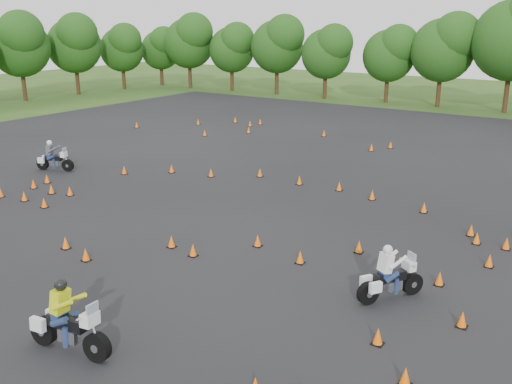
% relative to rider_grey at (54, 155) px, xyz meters
% --- Properties ---
extents(ground, '(140.00, 140.00, 0.00)m').
position_rel_rider_grey_xyz_m(ground, '(13.95, -4.41, -0.87)').
color(ground, '#2D5119').
rests_on(ground, ground).
extents(asphalt_pad, '(62.00, 62.00, 0.00)m').
position_rel_rider_grey_xyz_m(asphalt_pad, '(13.95, 1.59, -0.87)').
color(asphalt_pad, black).
rests_on(asphalt_pad, ground).
extents(treeline, '(87.21, 32.38, 11.12)m').
position_rel_rider_grey_xyz_m(treeline, '(15.97, 30.48, 3.79)').
color(treeline, '#1E4614').
rests_on(treeline, ground).
extents(traffic_cones, '(36.74, 33.10, 0.45)m').
position_rel_rider_grey_xyz_m(traffic_cones, '(13.90, 1.20, -0.64)').
color(traffic_cones, '#FF650A').
rests_on(traffic_cones, asphalt_pad).
extents(rider_grey, '(2.34, 1.45, 1.73)m').
position_rel_rider_grey_xyz_m(rider_grey, '(0.00, 0.00, 0.00)').
color(rider_grey, '#474B4F').
rests_on(rider_grey, ground).
extents(rider_yellow, '(2.64, 1.13, 1.97)m').
position_rel_rider_grey_xyz_m(rider_yellow, '(15.71, -11.58, 0.12)').
color(rider_yellow, '#C2CE12').
rests_on(rider_yellow, ground).
extents(rider_white, '(1.85, 2.35, 1.80)m').
position_rel_rider_grey_xyz_m(rider_white, '(21.43, -4.17, 0.03)').
color(rider_white, silver).
rests_on(rider_white, ground).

